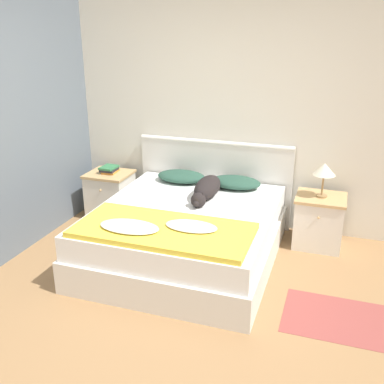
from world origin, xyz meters
name	(u,v)px	position (x,y,z in m)	size (l,w,h in m)	color
ground_plane	(158,324)	(0.00, 0.00, 0.00)	(16.00, 16.00, 0.00)	#997047
wall_back	(230,113)	(0.00, 2.13, 1.27)	(9.00, 0.06, 2.55)	silver
wall_side_left	(29,121)	(-1.81, 1.05, 1.27)	(0.06, 3.10, 2.55)	slate
bed	(186,234)	(-0.15, 1.07, 0.26)	(1.70, 1.93, 0.53)	silver
headboard	(214,180)	(-0.15, 2.06, 0.51)	(1.78, 0.06, 0.97)	silver
nightstand_left	(110,194)	(-1.36, 1.79, 0.27)	(0.50, 0.46, 0.55)	silver
nightstand_right	(319,221)	(1.07, 1.79, 0.27)	(0.50, 0.46, 0.55)	silver
pillow_left	(181,176)	(-0.46, 1.80, 0.59)	(0.54, 0.36, 0.12)	#284C3D
pillow_right	(235,182)	(0.16, 1.80, 0.59)	(0.54, 0.36, 0.12)	#284C3D
quilt	(162,229)	(-0.16, 0.50, 0.57)	(1.50, 0.71, 0.08)	yellow
dog	(207,189)	(-0.04, 1.41, 0.63)	(0.23, 0.76, 0.20)	black
book_stack	(109,169)	(-1.36, 1.80, 0.58)	(0.19, 0.22, 0.07)	orange
table_lamp	(324,170)	(1.07, 1.78, 0.83)	(0.23, 0.23, 0.36)	#9E7A4C
rug	(353,321)	(1.44, 0.52, 0.00)	(1.08, 0.62, 0.00)	#93423D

